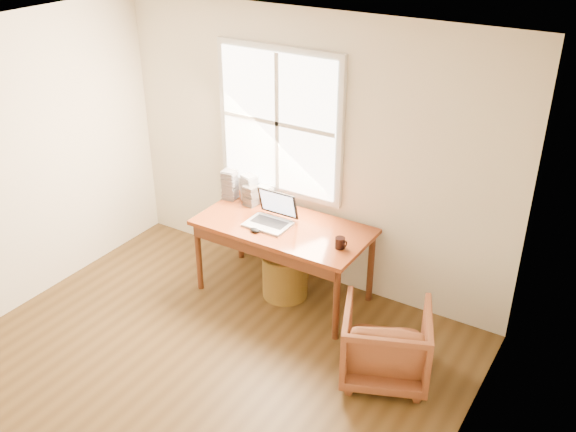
% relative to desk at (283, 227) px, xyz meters
% --- Properties ---
extents(room_shell, '(4.04, 4.54, 2.64)m').
position_rel_desk_xyz_m(room_shell, '(-0.02, -1.64, 0.59)').
color(room_shell, '#533B1C').
rests_on(room_shell, ground).
extents(desk, '(1.60, 0.80, 0.04)m').
position_rel_desk_xyz_m(desk, '(0.00, 0.00, 0.00)').
color(desk, brown).
rests_on(desk, room_shell).
extents(armchair, '(0.88, 0.89, 0.63)m').
position_rel_desk_xyz_m(armchair, '(1.29, -0.54, -0.42)').
color(armchair, brown).
rests_on(armchair, room_shell).
extents(wicker_stool, '(0.56, 0.56, 0.43)m').
position_rel_desk_xyz_m(wicker_stool, '(0.02, 0.00, -0.51)').
color(wicker_stool, brown).
rests_on(wicker_stool, room_shell).
extents(laptop, '(0.41, 0.43, 0.30)m').
position_rel_desk_xyz_m(laptop, '(-0.12, -0.08, 0.17)').
color(laptop, '#B2B5B9').
rests_on(laptop, desk).
extents(mouse, '(0.11, 0.08, 0.03)m').
position_rel_desk_xyz_m(mouse, '(-0.15, -0.24, 0.04)').
color(mouse, black).
rests_on(mouse, desk).
extents(coffee_mug, '(0.11, 0.11, 0.10)m').
position_rel_desk_xyz_m(coffee_mug, '(0.63, -0.09, 0.07)').
color(coffee_mug, black).
rests_on(coffee_mug, desk).
extents(cd_stack_a, '(0.16, 0.15, 0.27)m').
position_rel_desk_xyz_m(cd_stack_a, '(-0.55, 0.26, 0.15)').
color(cd_stack_a, '#AAAEB5').
rests_on(cd_stack_a, desk).
extents(cd_stack_b, '(0.14, 0.13, 0.20)m').
position_rel_desk_xyz_m(cd_stack_b, '(-0.48, 0.18, 0.12)').
color(cd_stack_b, '#25252A').
rests_on(cd_stack_b, desk).
extents(cd_stack_c, '(0.14, 0.13, 0.30)m').
position_rel_desk_xyz_m(cd_stack_c, '(-0.73, 0.19, 0.17)').
color(cd_stack_c, '#9B9BA8').
rests_on(cd_stack_c, desk).
extents(cd_stack_d, '(0.15, 0.14, 0.17)m').
position_rel_desk_xyz_m(cd_stack_d, '(-0.41, 0.30, 0.11)').
color(cd_stack_d, silver).
rests_on(cd_stack_d, desk).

